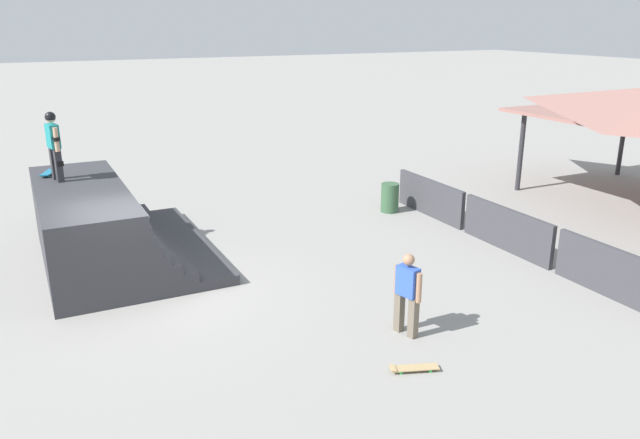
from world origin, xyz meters
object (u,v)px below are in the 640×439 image
Objects in this scene: skateboard_on_deck at (48,173)px; bystander_walking at (407,290)px; skater_on_deck at (53,141)px; trash_bin at (390,198)px; skateboard_on_ground at (413,368)px.

bystander_walking is (7.83, 5.26, -1.00)m from skateboard_on_deck.
skater_on_deck is 1.90× the size of trash_bin.
skateboard_on_ground is 0.96× the size of trash_bin.
skater_on_deck is at bearing -94.22° from trash_bin.
skateboard_on_ground is at bearing 46.88° from skateboard_on_deck.
skater_on_deck is 1.05× the size of bystander_walking.
skateboard_on_deck reaches higher than trash_bin.
trash_bin is at bearing 73.98° from skater_on_deck.
skater_on_deck is 1.97× the size of skateboard_on_ground.
skater_on_deck reaches higher than trash_bin.
bystander_walking reaches higher than skateboard_on_ground.
skateboard_on_deck is (-0.66, -0.18, -0.87)m from skater_on_deck.
skateboard_on_ground is (1.11, -0.60, -0.80)m from bystander_walking.
skater_on_deck is 9.18m from trash_bin.
skater_on_deck is 9.78m from skateboard_on_ground.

